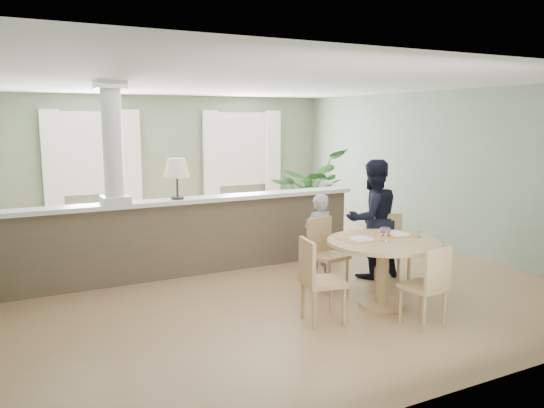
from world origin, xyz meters
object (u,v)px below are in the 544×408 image
sofa (225,225)px  man_person (372,219)px  dining_table (383,254)px  chair_far_man (390,245)px  chair_near (429,283)px  child_person (319,238)px  chair_far_boy (325,250)px  chair_side (317,277)px  houseplant (309,194)px

sofa → man_person: bearing=-73.1°
dining_table → man_person: bearing=58.4°
chair_far_man → man_person: (-0.07, 0.32, 0.32)m
chair_near → child_person: 1.91m
chair_near → chair_far_man: bearing=-121.4°
chair_far_boy → chair_side: size_ratio=0.99×
chair_side → child_person: (0.81, 1.25, 0.09)m
chair_near → sofa: bearing=-88.0°
dining_table → sofa: bearing=100.1°
chair_far_boy → chair_far_man: 0.96m
dining_table → chair_near: (0.00, -0.77, -0.14)m
chair_side → man_person: bearing=-45.7°
sofa → man_person: man_person is taller
dining_table → chair_side: chair_side is taller
houseplant → chair_side: houseplant is taller
houseplant → dining_table: houseplant is taller
chair_far_boy → man_person: bearing=0.5°
houseplant → chair_near: houseplant is taller
dining_table → child_person: (-0.19, 1.13, -0.03)m
chair_near → chair_side: chair_side is taller
houseplant → dining_table: 3.74m
dining_table → man_person: 1.19m
houseplant → chair_near: size_ratio=1.86×
sofa → man_person: size_ratio=1.71×
man_person → houseplant: bearing=-98.3°
chair_near → man_person: (0.61, 1.77, 0.34)m
chair_far_man → child_person: bearing=170.4°
man_person → chair_near: bearing=74.0°
sofa → houseplant: (1.74, 0.10, 0.41)m
chair_far_boy → child_person: size_ratio=0.77×
sofa → houseplant: size_ratio=1.72×
chair_far_man → houseplant: bearing=99.0°
chair_far_boy → chair_near: size_ratio=1.05×
sofa → child_person: bearing=-89.3°
dining_table → chair_side: 1.01m
dining_table → chair_near: dining_table is taller
houseplant → child_person: 2.77m
chair_far_boy → chair_near: (0.27, -1.62, -0.02)m
chair_far_man → chair_side: (-1.68, -0.80, 0.01)m
child_person → sofa: bearing=-84.8°
sofa → chair_near: chair_near is taller
chair_near → chair_far_boy: bearing=-86.9°
dining_table → chair_far_man: chair_far_man is taller
chair_far_boy → chair_side: chair_side is taller
houseplant → dining_table: (-1.13, -3.56, -0.19)m
houseplant → child_person: houseplant is taller
sofa → chair_far_boy: size_ratio=3.05×
chair_side → dining_table: bearing=-73.5°
houseplant → child_person: (-1.32, -2.43, -0.22)m
dining_table → chair_far_boy: chair_far_boy is taller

